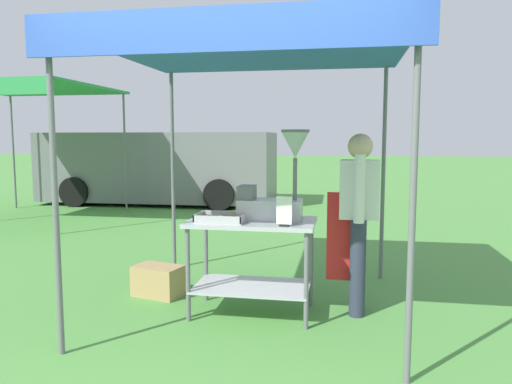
% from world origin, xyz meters
% --- Properties ---
extents(ground_plane, '(70.00, 70.00, 0.00)m').
position_xyz_m(ground_plane, '(0.00, 6.00, 0.00)').
color(ground_plane, '#519342').
extents(stall_canopy, '(2.63, 2.63, 2.39)m').
position_xyz_m(stall_canopy, '(0.05, 1.40, 2.30)').
color(stall_canopy, slate).
rests_on(stall_canopy, ground).
extents(donut_cart, '(1.11, 0.66, 0.85)m').
position_xyz_m(donut_cart, '(0.05, 1.30, 0.62)').
color(donut_cart, '#B7B7BC').
rests_on(donut_cart, ground).
extents(donut_tray, '(0.42, 0.32, 0.07)m').
position_xyz_m(donut_tray, '(-0.20, 1.18, 0.87)').
color(donut_tray, '#B7B7BC').
rests_on(donut_tray, donut_cart).
extents(donut_fryer, '(0.62, 0.28, 0.79)m').
position_xyz_m(donut_fryer, '(0.25, 1.36, 1.13)').
color(donut_fryer, '#B7B7BC').
rests_on(donut_fryer, donut_cart).
extents(menu_sign, '(0.13, 0.05, 0.25)m').
position_xyz_m(menu_sign, '(0.36, 1.05, 0.96)').
color(menu_sign, black).
rests_on(menu_sign, donut_cart).
extents(vendor, '(0.45, 0.53, 1.61)m').
position_xyz_m(vendor, '(0.97, 1.51, 0.90)').
color(vendor, '#2D3347').
rests_on(vendor, ground).
extents(supply_crate, '(0.53, 0.40, 0.30)m').
position_xyz_m(supply_crate, '(-0.97, 1.63, 0.15)').
color(supply_crate, tan).
rests_on(supply_crate, ground).
extents(van_grey, '(5.51, 2.18, 1.69)m').
position_xyz_m(van_grey, '(-3.54, 8.35, 0.88)').
color(van_grey, slate).
rests_on(van_grey, ground).
extents(neighbour_tent, '(2.85, 2.80, 2.54)m').
position_xyz_m(neighbour_tent, '(-5.09, 5.57, 2.45)').
color(neighbour_tent, slate).
rests_on(neighbour_tent, ground).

